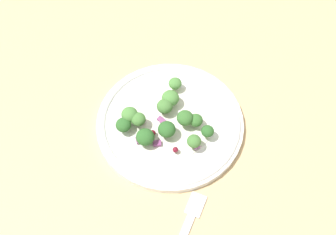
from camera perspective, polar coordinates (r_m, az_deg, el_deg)
The scene contains 23 objects.
ground_plane at distance 72.91cm, azimuth -0.81°, elevation 0.34°, with size 180.00×180.00×2.00cm, color tan.
plate at distance 69.85cm, azimuth -0.00°, elevation -0.80°, with size 24.54×24.54×1.70cm.
dressing_pool at distance 69.47cm, azimuth -0.00°, elevation -0.61°, with size 14.23×14.23×0.20cm, color white.
broccoli_floret_0 at distance 68.93cm, azimuth -0.53°, elevation 1.47°, with size 2.64×2.64×2.67cm.
broccoli_floret_1 at distance 67.66cm, azimuth -6.08°, elevation -1.03°, with size 2.52×2.52×2.55cm.
broccoli_floret_2 at distance 68.23cm, azimuth -5.39°, elevation 0.67°, with size 2.70×2.70×2.73cm.
broccoli_floret_3 at distance 66.07cm, azimuth -3.12°, elevation -2.69°, with size 2.94×2.94×2.97cm.
broccoli_floret_4 at distance 67.53cm, azimuth -4.05°, elevation -0.25°, with size 2.39×2.39×2.42cm.
broccoli_floret_5 at distance 67.87cm, azimuth 3.80°, elevation -0.39°, with size 2.29×2.29×2.32cm.
broccoli_floret_6 at distance 65.71cm, azimuth 3.55°, elevation -3.26°, with size 2.26×2.26×2.29cm.
broccoli_floret_7 at distance 71.95cm, azimuth 0.97°, elevation 4.63°, with size 2.27×2.27×2.30cm.
broccoli_floret_8 at distance 67.46cm, azimuth 2.34°, elevation -0.08°, with size 2.73×2.73×2.76cm.
broccoli_floret_9 at distance 66.96cm, azimuth 5.39°, elevation -1.88°, with size 2.10×2.10×2.12cm.
broccoli_floret_10 at distance 69.80cm, azimuth 0.43°, elevation 2.47°, with size 2.94×2.94×2.97cm.
broccoli_floret_11 at distance 66.57cm, azimuth -0.18°, elevation -1.65°, with size 2.84×2.84×2.88cm.
cranberry_0 at distance 65.90cm, azimuth 1.02°, elevation -4.40°, with size 0.92×0.92×0.92cm, color maroon.
cranberry_1 at distance 69.06cm, azimuth -3.40°, elevation -0.36°, with size 0.87×0.87×0.87cm, color #4C0A14.
cranberry_2 at distance 67.56cm, azimuth -2.07°, elevation -2.09°, with size 0.93×0.93×0.93cm, color maroon.
onion_bit_0 at distance 70.51cm, azimuth -0.91°, elevation 1.42°, with size 1.19×0.92×0.35cm, color #A35B93.
onion_bit_1 at distance 66.97cm, azimuth -1.49°, elevation -3.52°, with size 0.95×1.31×0.43cm, color #843D75.
onion_bit_2 at distance 67.32cm, azimuth -4.00°, elevation -3.06°, with size 1.13×0.90×0.43cm, color #843D75.
onion_bit_3 at distance 66.88cm, azimuth 3.87°, elevation -3.83°, with size 0.87×1.06×0.45cm, color #A35B93.
onion_bit_4 at distance 69.21cm, azimuth -0.90°, elevation -0.35°, with size 1.37×0.85×0.43cm, color #934C84.
Camera 1 is at (16.95, 34.92, 60.72)cm, focal length 44.83 mm.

